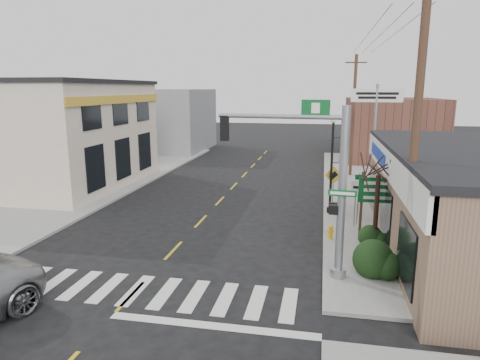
% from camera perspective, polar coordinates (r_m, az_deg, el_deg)
% --- Properties ---
extents(ground, '(140.00, 140.00, 0.00)m').
position_cam_1_polar(ground, '(14.53, -14.37, -14.76)').
color(ground, black).
rests_on(ground, ground).
extents(sidewalk_right, '(6.00, 38.00, 0.13)m').
position_cam_1_polar(sidewalk_right, '(25.65, 17.81, -2.96)').
color(sidewalk_right, gray).
rests_on(sidewalk_right, ground).
extents(sidewalk_left, '(6.00, 38.00, 0.13)m').
position_cam_1_polar(sidewalk_left, '(29.45, -19.50, -1.17)').
color(sidewalk_left, gray).
rests_on(sidewalk_left, ground).
extents(center_line, '(0.12, 56.00, 0.01)m').
position_cam_1_polar(center_line, '(21.47, -5.25, -5.48)').
color(center_line, gold).
rests_on(center_line, ground).
extents(crosswalk, '(11.00, 2.20, 0.01)m').
position_cam_1_polar(crosswalk, '(14.85, -13.70, -14.09)').
color(crosswalk, silver).
rests_on(crosswalk, ground).
extents(left_building, '(12.00, 12.00, 6.80)m').
position_cam_1_polar(left_building, '(31.95, -25.24, 5.43)').
color(left_building, beige).
rests_on(left_building, ground).
extents(bldg_distant_right, '(8.00, 10.00, 5.60)m').
position_cam_1_polar(bldg_distant_right, '(42.25, 19.53, 6.42)').
color(bldg_distant_right, brown).
rests_on(bldg_distant_right, ground).
extents(bldg_distant_left, '(9.00, 10.00, 6.40)m').
position_cam_1_polar(bldg_distant_left, '(46.88, -10.11, 7.91)').
color(bldg_distant_left, gray).
rests_on(bldg_distant_left, ground).
extents(traffic_signal_pole, '(4.73, 0.38, 5.99)m').
position_cam_1_polar(traffic_signal_pole, '(14.37, 10.74, 0.77)').
color(traffic_signal_pole, gray).
rests_on(traffic_signal_pole, sidewalk_right).
extents(guide_sign, '(1.70, 0.14, 2.98)m').
position_cam_1_polar(guide_sign, '(18.65, 18.05, -2.24)').
color(guide_sign, '#4C3223').
rests_on(guide_sign, sidewalk_right).
extents(fire_hydrant, '(0.20, 0.20, 0.62)m').
position_cam_1_polar(fire_hydrant, '(18.88, 11.99, -6.72)').
color(fire_hydrant, '#D1970B').
rests_on(fire_hydrant, sidewalk_right).
extents(ped_crossing_sign, '(0.93, 0.07, 2.40)m').
position_cam_1_polar(ped_crossing_sign, '(22.76, 12.34, -0.03)').
color(ped_crossing_sign, gray).
rests_on(ped_crossing_sign, sidewalk_right).
extents(lamp_post, '(0.64, 0.50, 4.91)m').
position_cam_1_polar(lamp_post, '(22.27, 12.30, 2.81)').
color(lamp_post, black).
rests_on(lamp_post, sidewalk_right).
extents(dance_center_sign, '(3.12, 0.20, 6.63)m').
position_cam_1_polar(dance_center_sign, '(28.39, 17.67, 8.85)').
color(dance_center_sign, gray).
rests_on(dance_center_sign, sidewalk_right).
extents(bare_tree, '(2.25, 2.25, 4.50)m').
position_cam_1_polar(bare_tree, '(17.62, 18.11, 2.34)').
color(bare_tree, black).
rests_on(bare_tree, sidewalk_right).
extents(shrub_front, '(1.41, 1.41, 1.06)m').
position_cam_1_polar(shrub_front, '(15.77, 17.33, -10.10)').
color(shrub_front, '#163919').
rests_on(shrub_front, sidewalk_right).
extents(shrub_back, '(0.99, 0.99, 0.74)m').
position_cam_1_polar(shrub_back, '(18.53, 16.98, -7.25)').
color(shrub_back, black).
rests_on(shrub_back, sidewalk_right).
extents(utility_pole_near, '(1.78, 0.27, 10.24)m').
position_cam_1_polar(utility_pole_near, '(14.42, 22.45, 6.85)').
color(utility_pole_near, '#4F2E21').
rests_on(utility_pole_near, sidewalk_right).
extents(utility_pole_far, '(1.52, 0.23, 8.73)m').
position_cam_1_polar(utility_pole_far, '(32.58, 14.87, 8.42)').
color(utility_pole_far, '#433720').
rests_on(utility_pole_far, sidewalk_right).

